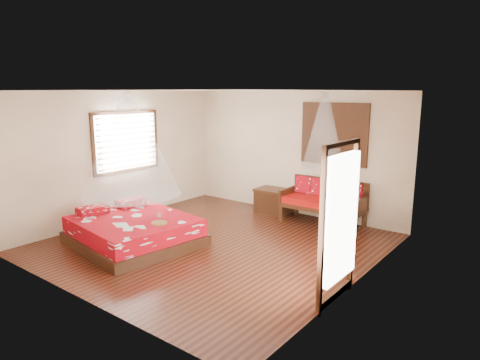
{
  "coord_description": "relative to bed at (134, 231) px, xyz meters",
  "views": [
    {
      "loc": [
        5.01,
        -5.7,
        2.78
      ],
      "look_at": [
        0.19,
        0.54,
        1.15
      ],
      "focal_mm": 32.0,
      "sensor_mm": 36.0,
      "label": 1
    }
  ],
  "objects": [
    {
      "name": "room",
      "position": [
        1.18,
        0.92,
        1.15
      ],
      "size": [
        5.54,
        5.54,
        2.84
      ],
      "color": "black",
      "rests_on": "ground"
    },
    {
      "name": "bed",
      "position": [
        0.0,
        0.0,
        0.0
      ],
      "size": [
        2.4,
        2.23,
        0.64
      ],
      "rotation": [
        0.0,
        0.0,
        -0.15
      ],
      "color": "black",
      "rests_on": "floor"
    },
    {
      "name": "daybed",
      "position": [
        2.21,
        3.3,
        0.27
      ],
      "size": [
        1.74,
        0.77,
        0.94
      ],
      "color": "black",
      "rests_on": "floor"
    },
    {
      "name": "storage_chest",
      "position": [
        0.89,
        3.37,
        0.03
      ],
      "size": [
        0.84,
        0.63,
        0.56
      ],
      "rotation": [
        0.0,
        0.0,
        0.04
      ],
      "color": "black",
      "rests_on": "floor"
    },
    {
      "name": "shutter_panel",
      "position": [
        2.21,
        3.63,
        1.65
      ],
      "size": [
        1.52,
        0.06,
        1.32
      ],
      "color": "black",
      "rests_on": "wall_back"
    },
    {
      "name": "window_left",
      "position": [
        -1.53,
        1.12,
        1.45
      ],
      "size": [
        0.1,
        1.74,
        1.34
      ],
      "color": "black",
      "rests_on": "wall_left"
    },
    {
      "name": "glazed_door",
      "position": [
        3.9,
        0.32,
        0.82
      ],
      "size": [
        0.08,
        1.02,
        2.16
      ],
      "color": "black",
      "rests_on": "floor"
    },
    {
      "name": "wine_tray",
      "position": [
        0.65,
        0.06,
        0.31
      ],
      "size": [
        0.28,
        0.28,
        0.22
      ],
      "rotation": [
        0.0,
        0.0,
        -0.3
      ],
      "color": "brown",
      "rests_on": "bed"
    },
    {
      "name": "mosquito_net_main",
      "position": [
        0.02,
        -0.0,
        1.6
      ],
      "size": [
        1.77,
        1.77,
        1.8
      ],
      "primitive_type": "cone",
      "color": "white",
      "rests_on": "ceiling"
    },
    {
      "name": "mosquito_net_daybed",
      "position": [
        2.21,
        3.17,
        1.75
      ],
      "size": [
        0.87,
        0.87,
        1.5
      ],
      "primitive_type": "cone",
      "color": "white",
      "rests_on": "ceiling"
    }
  ]
}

